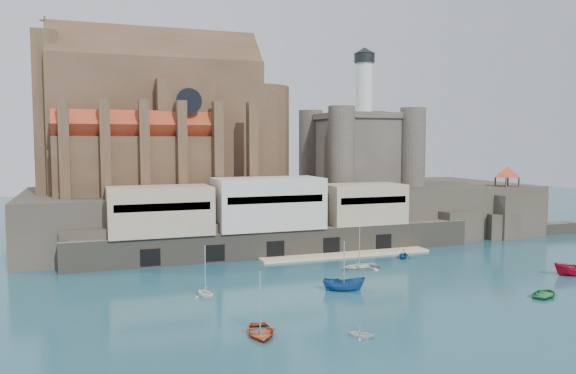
% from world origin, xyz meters
% --- Properties ---
extents(ground, '(300.00, 300.00, 0.00)m').
position_xyz_m(ground, '(0.00, 0.00, 0.00)').
color(ground, '#194654').
rests_on(ground, ground).
extents(promontory, '(100.00, 36.00, 10.00)m').
position_xyz_m(promontory, '(-0.19, 39.37, 4.92)').
color(promontory, '#2B2620').
rests_on(promontory, ground).
extents(quay, '(70.00, 12.00, 13.05)m').
position_xyz_m(quay, '(-10.19, 23.07, 6.07)').
color(quay, '#5C5749').
rests_on(quay, ground).
extents(church, '(47.00, 25.93, 30.51)m').
position_xyz_m(church, '(-24.13, 41.85, 22.13)').
color(church, '#493322').
rests_on(church, promontory).
extents(castle_keep, '(21.20, 21.20, 29.30)m').
position_xyz_m(castle_keep, '(16.08, 41.08, 18.31)').
color(castle_keep, '#443E35').
rests_on(castle_keep, promontory).
extents(rock_outcrop, '(14.50, 10.50, 8.70)m').
position_xyz_m(rock_outcrop, '(42.00, 25.84, 4.02)').
color(rock_outcrop, '#2B2620').
rests_on(rock_outcrop, ground).
extents(pavilion, '(6.40, 6.40, 5.40)m').
position_xyz_m(pavilion, '(42.00, 26.00, 12.73)').
color(pavilion, '#493322').
rests_on(pavilion, rock_outcrop).
extents(boat_0, '(4.07, 1.83, 5.50)m').
position_xyz_m(boat_0, '(-22.91, -14.55, 0.00)').
color(boat_0, '#AD3413').
rests_on(boat_0, ground).
extents(boat_1, '(2.62, 2.70, 2.71)m').
position_xyz_m(boat_1, '(-13.83, -18.49, 0.00)').
color(boat_1, silver).
rests_on(boat_1, ground).
extents(boat_2, '(2.67, 2.64, 5.43)m').
position_xyz_m(boat_2, '(-8.00, -2.31, 0.00)').
color(boat_2, '#194B88').
rests_on(boat_2, ground).
extents(boat_3, '(2.80, 3.75, 5.20)m').
position_xyz_m(boat_3, '(14.42, -12.89, 0.00)').
color(boat_3, '#227532').
rests_on(boat_3, ground).
extents(boat_4, '(3.29, 2.60, 3.33)m').
position_xyz_m(boat_4, '(-25.30, 0.90, 0.00)').
color(boat_4, white).
rests_on(boat_4, ground).
extents(boat_5, '(2.80, 2.77, 5.81)m').
position_xyz_m(boat_5, '(26.37, -6.03, 0.00)').
color(boat_5, maroon).
rests_on(boat_5, ground).
extents(boat_6, '(1.74, 4.56, 6.23)m').
position_xyz_m(boat_6, '(-0.47, 8.19, 0.00)').
color(boat_6, silver).
rests_on(boat_6, ground).
extents(boat_7, '(3.44, 3.22, 3.42)m').
position_xyz_m(boat_7, '(9.97, 12.85, 0.00)').
color(boat_7, navy).
rests_on(boat_7, ground).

